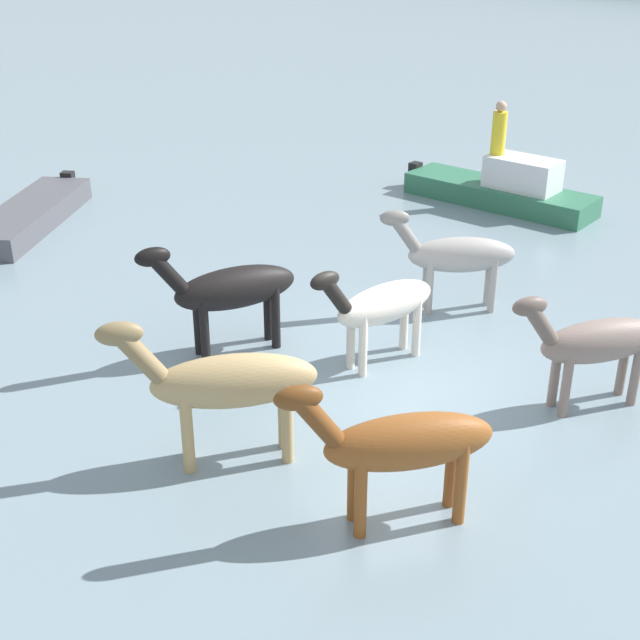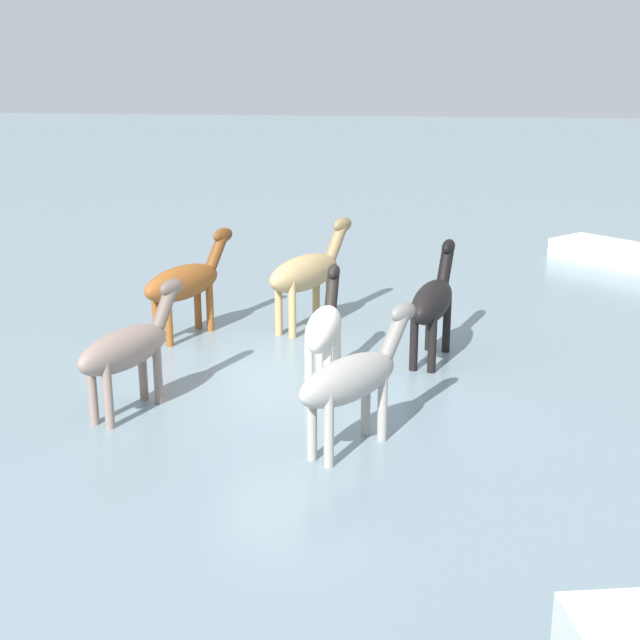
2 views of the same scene
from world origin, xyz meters
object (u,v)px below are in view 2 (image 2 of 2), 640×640
horse_mid_herd (128,348)px  horse_gray_outer (353,378)px  horse_dark_mare (307,272)px  horse_rear_stallion (186,282)px  horse_dun_straggler (324,328)px  horse_chestnut_trailing (433,301)px

horse_mid_herd → horse_gray_outer: bearing=-82.6°
horse_dark_mare → horse_rear_stallion: bearing=139.0°
horse_rear_stallion → horse_gray_outer: size_ratio=1.12×
horse_dun_straggler → horse_dark_mare: size_ratio=0.90×
horse_rear_stallion → horse_dark_mare: bearing=-43.3°
horse_gray_outer → horse_dark_mare: size_ratio=0.85×
horse_rear_stallion → horse_chestnut_trailing: (-4.62, 0.66, 0.01)m
horse_dun_straggler → horse_gray_outer: horse_gray_outer is taller
horse_chestnut_trailing → horse_dun_straggler: bearing=144.7°
horse_dark_mare → horse_chestnut_trailing: bearing=-95.3°
horse_chestnut_trailing → horse_dark_mare: 2.90m
horse_chestnut_trailing → horse_dun_straggler: 2.29m
horse_chestnut_trailing → horse_mid_herd: size_ratio=1.09×
horse_mid_herd → horse_gray_outer: size_ratio=1.08×
horse_mid_herd → horse_gray_outer: 3.46m
horse_dark_mare → horse_gray_outer: bearing=-137.4°
horse_chestnut_trailing → horse_dark_mare: bearing=68.8°
horse_dark_mare → horse_dun_straggler: bearing=-138.7°
horse_mid_herd → horse_dark_mare: bearing=-1.7°
horse_rear_stallion → horse_dun_straggler: horse_rear_stallion is taller
horse_dun_straggler → horse_dark_mare: 3.23m
horse_gray_outer → horse_rear_stallion: bearing=72.9°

